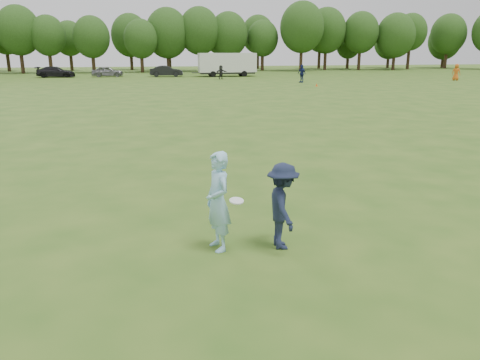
{
  "coord_description": "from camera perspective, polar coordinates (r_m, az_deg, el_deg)",
  "views": [
    {
      "loc": [
        -1.67,
        -8.12,
        3.75
      ],
      "look_at": [
        0.21,
        1.11,
        1.1
      ],
      "focal_mm": 35.0,
      "sensor_mm": 36.0,
      "label": 1
    }
  ],
  "objects": [
    {
      "name": "player_far_b",
      "position": [
        55.7,
        7.52,
        12.74
      ],
      "size": [
        0.95,
        1.28,
        2.02
      ],
      "primitive_type": "imported",
      "rotation": [
        0.0,
        0.0,
        -1.14
      ],
      "color": "navy",
      "rests_on": "ground"
    },
    {
      "name": "thrower",
      "position": [
        8.86,
        -2.7,
        -2.64
      ],
      "size": [
        0.62,
        0.8,
        1.93
      ],
      "primitive_type": "imported",
      "rotation": [
        0.0,
        0.0,
        -1.32
      ],
      "color": "#96CEE9",
      "rests_on": "ground"
    },
    {
      "name": "treeline",
      "position": [
        85.18,
        -8.94,
        17.2
      ],
      "size": [
        130.35,
        18.39,
        11.74
      ],
      "color": "#332114",
      "rests_on": "ground"
    },
    {
      "name": "player_far_d",
      "position": [
        61.47,
        -2.33,
        12.99
      ],
      "size": [
        1.67,
        1.21,
        1.74
      ],
      "primitive_type": "imported",
      "rotation": [
        0.0,
        0.0,
        0.49
      ],
      "color": "black",
      "rests_on": "ground"
    },
    {
      "name": "field_cone",
      "position": [
        50.1,
        9.33,
        11.37
      ],
      "size": [
        0.28,
        0.28,
        0.3
      ],
      "primitive_type": "cone",
      "color": "#DE4A0B",
      "rests_on": "ground"
    },
    {
      "name": "disc_in_play",
      "position": [
        8.68,
        -0.43,
        -2.55
      ],
      "size": [
        0.32,
        0.32,
        0.09
      ],
      "color": "white",
      "rests_on": "ground"
    },
    {
      "name": "cargo_trailer",
      "position": [
        67.76,
        -1.58,
        14.01
      ],
      "size": [
        9.0,
        2.75,
        3.2
      ],
      "color": "white",
      "rests_on": "ground"
    },
    {
      "name": "defender",
      "position": [
        9.0,
        5.22,
        -3.19
      ],
      "size": [
        0.69,
        1.12,
        1.69
      ],
      "primitive_type": "imported",
      "rotation": [
        0.0,
        0.0,
        1.52
      ],
      "color": "#192038",
      "rests_on": "ground"
    },
    {
      "name": "ground",
      "position": [
        9.1,
        0.08,
        -8.62
      ],
      "size": [
        200.0,
        200.0,
        0.0
      ],
      "primitive_type": "plane",
      "color": "#2F5417",
      "rests_on": "ground"
    },
    {
      "name": "player_far_c",
      "position": [
        64.57,
        24.86,
        11.84
      ],
      "size": [
        1.13,
        1.15,
        2.0
      ],
      "primitive_type": "imported",
      "rotation": [
        0.0,
        0.0,
        2.3
      ],
      "color": "#D35E18",
      "rests_on": "ground"
    },
    {
      "name": "car_d",
      "position": [
        70.01,
        -21.55,
        12.15
      ],
      "size": [
        5.15,
        2.4,
        1.45
      ],
      "primitive_type": "imported",
      "rotation": [
        0.0,
        0.0,
        1.5
      ],
      "color": "black",
      "rests_on": "ground"
    },
    {
      "name": "car_e",
      "position": [
        69.09,
        -15.86,
        12.6
      ],
      "size": [
        4.27,
        1.73,
        1.45
      ],
      "primitive_type": "imported",
      "rotation": [
        0.0,
        0.0,
        1.57
      ],
      "color": "slate",
      "rests_on": "ground"
    },
    {
      "name": "car_f",
      "position": [
        67.75,
        -8.97,
        12.97
      ],
      "size": [
        4.67,
        1.91,
        1.5
      ],
      "primitive_type": "imported",
      "rotation": [
        0.0,
        0.0,
        1.5
      ],
      "color": "black",
      "rests_on": "ground"
    }
  ]
}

